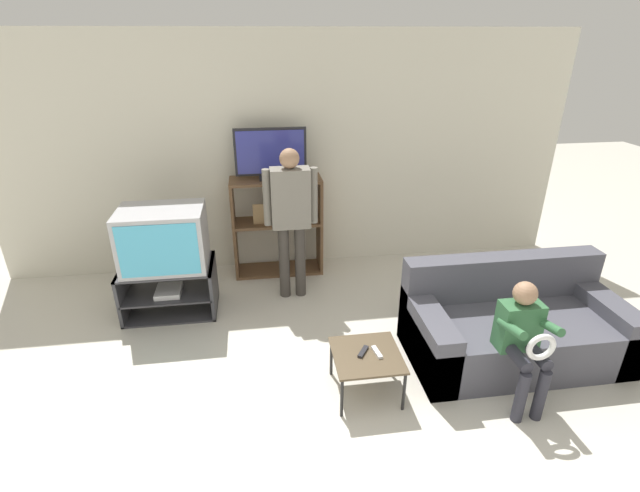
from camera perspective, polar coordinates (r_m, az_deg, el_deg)
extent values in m
cube|color=silver|center=(5.25, -3.87, 11.05)|extent=(6.40, 0.06, 2.60)
cube|color=#38383D|center=(4.94, -17.62, -7.37)|extent=(0.88, 0.57, 0.02)
cube|color=#38383D|center=(4.84, -17.94, -5.20)|extent=(0.85, 0.57, 0.02)
cube|color=#38383D|center=(4.71, -18.36, -2.40)|extent=(0.88, 0.57, 0.02)
cube|color=#38383D|center=(4.92, -22.87, -5.14)|extent=(0.03, 0.57, 0.50)
cube|color=#38383D|center=(4.76, -12.94, -4.70)|extent=(0.03, 0.57, 0.50)
cube|color=silver|center=(4.76, -18.12, -5.27)|extent=(0.24, 0.28, 0.05)
cube|color=#B2B2B7|center=(4.59, -18.71, 0.92)|extent=(0.78, 0.56, 0.58)
cube|color=#4CB7E0|center=(4.34, -19.28, -0.58)|extent=(0.70, 0.01, 0.50)
cube|color=brown|center=(5.24, -10.50, 2.08)|extent=(0.03, 0.36, 1.12)
cube|color=brown|center=(5.28, -0.05, 2.69)|extent=(0.03, 0.36, 1.12)
cube|color=brown|center=(5.46, -5.04, -2.86)|extent=(0.93, 0.36, 0.03)
cube|color=brown|center=(5.21, -5.28, 2.96)|extent=(0.93, 0.36, 0.03)
cube|color=brown|center=(5.05, -5.50, 8.09)|extent=(0.93, 0.36, 0.03)
cube|color=#9E7A4C|center=(5.11, -7.24, 3.93)|extent=(0.18, 0.04, 0.22)
cube|color=black|center=(5.06, -5.98, 8.50)|extent=(0.26, 0.20, 0.04)
cube|color=black|center=(4.99, -6.11, 11.47)|extent=(0.76, 0.04, 0.50)
cube|color=#333899|center=(4.97, -6.10, 11.41)|extent=(0.71, 0.01, 0.45)
cube|color=brown|center=(3.59, 5.78, -13.20)|extent=(0.51, 0.51, 0.02)
cylinder|color=black|center=(3.49, 2.71, -18.19)|extent=(0.02, 0.02, 0.34)
cylinder|color=black|center=(3.59, 10.30, -17.21)|extent=(0.02, 0.02, 0.34)
cylinder|color=black|center=(3.83, 1.40, -13.54)|extent=(0.02, 0.02, 0.34)
cylinder|color=black|center=(3.92, 8.22, -12.81)|extent=(0.02, 0.02, 0.34)
cube|color=#232328|center=(3.58, 5.33, -12.82)|extent=(0.11, 0.14, 0.02)
cube|color=silver|center=(3.59, 7.02, -12.84)|extent=(0.06, 0.15, 0.02)
cube|color=#4C4C56|center=(4.31, 22.75, -10.23)|extent=(1.76, 0.88, 0.42)
cube|color=#4C4C56|center=(4.36, 21.47, -3.42)|extent=(1.76, 0.20, 0.39)
cube|color=#4C4C56|center=(3.96, 13.09, -11.02)|extent=(0.22, 0.88, 0.54)
cube|color=#4C4C56|center=(4.70, 31.06, -8.13)|extent=(0.22, 0.88, 0.54)
cylinder|color=#3D3833|center=(4.79, -4.41, -1.97)|extent=(0.11, 0.11, 0.79)
cylinder|color=#3D3833|center=(4.80, -2.45, -1.85)|extent=(0.11, 0.11, 0.79)
cube|color=gray|center=(4.53, -3.65, 5.91)|extent=(0.38, 0.20, 0.59)
cylinder|color=gray|center=(4.51, -6.56, 5.92)|extent=(0.08, 0.08, 0.56)
cylinder|color=gray|center=(4.54, -0.77, 6.23)|extent=(0.08, 0.08, 0.56)
sphere|color=#A37A5B|center=(4.41, -3.79, 10.71)|extent=(0.19, 0.19, 0.19)
cylinder|color=#2D2D38|center=(3.71, 23.47, -16.71)|extent=(0.08, 0.08, 0.42)
cylinder|color=#2D2D38|center=(3.79, 25.50, -16.23)|extent=(0.08, 0.08, 0.42)
cylinder|color=#2D2D38|center=(3.66, 22.98, -12.24)|extent=(0.09, 0.30, 0.09)
cylinder|color=#2D2D38|center=(3.73, 25.00, -11.85)|extent=(0.09, 0.30, 0.09)
cube|color=#33663D|center=(3.72, 23.22, -8.97)|extent=(0.30, 0.17, 0.37)
cylinder|color=#33663D|center=(3.52, 22.53, -9.36)|extent=(0.06, 0.31, 0.14)
cylinder|color=#33663D|center=(3.66, 26.23, -8.75)|extent=(0.06, 0.31, 0.14)
sphere|color=#A37A5B|center=(3.58, 23.94, -5.34)|extent=(0.17, 0.17, 0.17)
torus|color=white|center=(3.52, 25.57, -11.18)|extent=(0.21, 0.04, 0.21)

